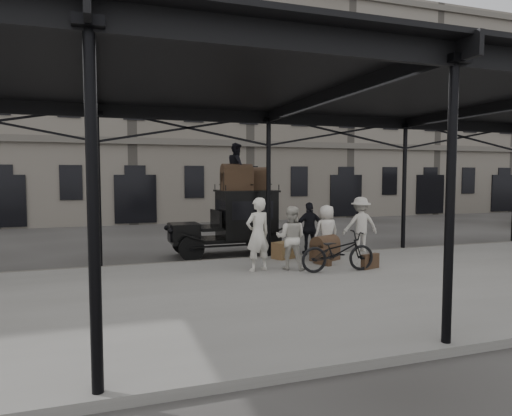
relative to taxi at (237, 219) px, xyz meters
The scene contains 18 objects.
ground 3.61m from the taxi, 79.39° to the right, with size 120.00×120.00×0.00m, color #383533.
platform 5.50m from the taxi, 83.31° to the right, with size 28.00×8.00×0.15m, color slate.
canopy 6.13m from the taxi, 82.95° to the right, with size 22.50×9.00×4.74m.
building_frontage 15.77m from the taxi, 87.55° to the left, with size 64.00×8.00×14.00m, color slate.
taxi is the anchor object (origin of this frame).
porter_left 3.33m from the taxi, 96.81° to the right, with size 0.71×0.47×1.95m, color beige.
porter_midleft 3.46m from the taxi, 81.66° to the right, with size 0.83×0.65×1.71m, color beige.
porter_centre 3.16m from the taxi, 46.73° to the right, with size 0.80×0.52×1.63m, color beige.
porter_official 2.50m from the taxi, 38.28° to the right, with size 0.98×0.41×1.67m, color black.
porter_right 4.10m from the taxi, 22.10° to the right, with size 1.17×0.67×1.82m, color beige.
bicycle 4.41m from the taxi, 69.16° to the right, with size 0.70×2.02×1.06m, color black.
porter_roof 1.76m from the taxi, 107.50° to the right, with size 0.76×0.59×1.56m, color black.
steamer_trunk_roof_near 1.36m from the taxi, 108.07° to the right, with size 0.99×0.60×0.72m, color #4B3823, non-canonical shape.
steamer_trunk_roof_far 1.47m from the taxi, 16.81° to the left, with size 0.87×0.53×0.64m, color #4B3823, non-canonical shape.
steamer_trunk_platform 3.31m from the taxi, 52.21° to the right, with size 0.84×0.52×0.62m, color #4B3823, non-canonical shape.
wicker_hamper 2.24m from the taxi, 64.38° to the right, with size 0.60×0.45×0.50m, color brown.
suitcase_upright 3.62m from the taxi, 63.09° to the right, with size 0.15×0.60×0.45m, color #4B3823.
suitcase_flat 4.87m from the taxi, 57.47° to the right, with size 0.60×0.15×0.40m, color #4B3823.
Camera 1 is at (-4.90, -11.28, 2.69)m, focal length 32.00 mm.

